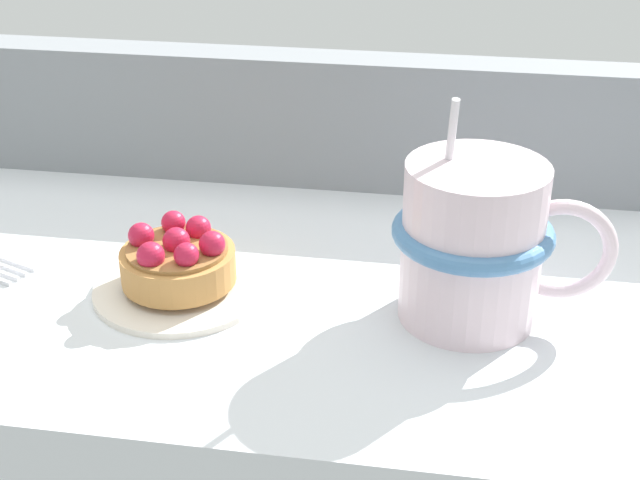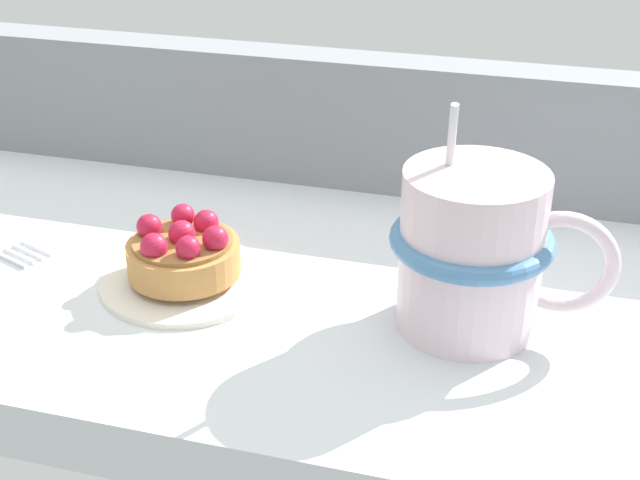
{
  "view_description": "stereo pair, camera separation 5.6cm",
  "coord_description": "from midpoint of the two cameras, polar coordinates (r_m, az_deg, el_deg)",
  "views": [
    {
      "loc": [
        11.25,
        -52.39,
        30.66
      ],
      "look_at": [
        3.25,
        -3.34,
        4.6
      ],
      "focal_mm": 50.51,
      "sensor_mm": 36.0,
      "label": 1
    },
    {
      "loc": [
        16.72,
        -51.18,
        30.66
      ],
      "look_at": [
        3.25,
        -3.34,
        4.6
      ],
      "focal_mm": 50.51,
      "sensor_mm": 36.0,
      "label": 2
    }
  ],
  "objects": [
    {
      "name": "ground_plane",
      "position": [
        0.63,
        0.52,
        -3.61
      ],
      "size": [
        77.54,
        36.3,
        3.86
      ],
      "primitive_type": "cube",
      "color": "silver"
    },
    {
      "name": "window_rail_back",
      "position": [
        0.74,
        3.87,
        7.54
      ],
      "size": [
        75.99,
        4.05,
        10.65
      ],
      "primitive_type": "cube",
      "color": "gray",
      "rests_on": "ground_plane"
    },
    {
      "name": "dessert_plate",
      "position": [
        0.6,
        -5.91,
        -2.5
      ],
      "size": [
        11.42,
        11.42,
        0.91
      ],
      "color": "silver",
      "rests_on": "ground_plane"
    },
    {
      "name": "raspberry_tart",
      "position": [
        0.59,
        -6.01,
        -0.81
      ],
      "size": [
        7.49,
        7.49,
        3.86
      ],
      "color": "#B77F42",
      "rests_on": "dessert_plate"
    },
    {
      "name": "coffee_mug",
      "position": [
        0.55,
        12.69,
        -0.72
      ],
      "size": [
        13.54,
        9.85,
        14.19
      ],
      "color": "silver",
      "rests_on": "ground_plane"
    }
  ]
}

